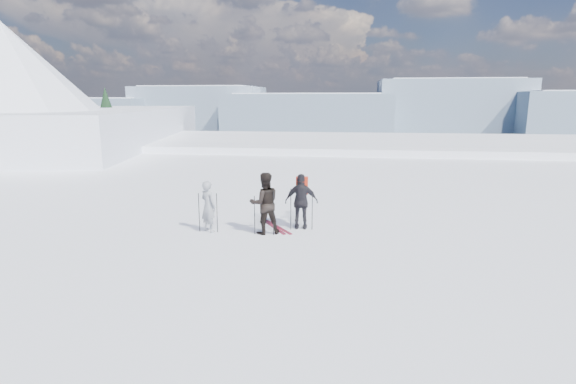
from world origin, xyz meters
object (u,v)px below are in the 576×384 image
skis_loose (276,227)px  skier_pack (302,202)px  skier_dark (265,203)px  skier_grey (208,206)px

skis_loose → skier_pack: bearing=-2.6°
skier_dark → skier_pack: 1.19m
skier_pack → skis_loose: skier_pack is taller
skier_grey → skis_loose: skier_grey is taller
skier_pack → skis_loose: 1.15m
skier_grey → skier_pack: bearing=-133.1°
skis_loose → skier_grey: bearing=-160.3°
skier_grey → skis_loose: size_ratio=1.03×
skier_grey → skis_loose: bearing=-126.9°
skier_dark → skier_grey: bearing=-21.2°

